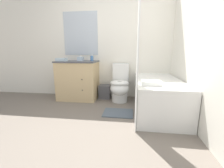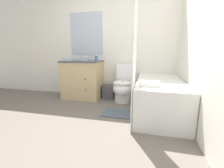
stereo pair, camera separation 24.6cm
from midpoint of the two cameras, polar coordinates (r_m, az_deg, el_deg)
The scene contains 14 objects.
ground_plane at distance 1.92m, azimuth -3.72°, elevation -19.86°, with size 14.00×14.00×0.00m, color #6B6056.
wall_back at distance 3.42m, azimuth 5.27°, elevation 15.94°, with size 8.00×0.06×2.50m.
wall_right at distance 2.57m, azimuth 31.30°, elevation 15.66°, with size 0.05×2.80×2.50m.
vanity_cabinet at distance 3.38m, azimuth -9.00°, elevation 1.85°, with size 0.84×0.60×0.83m.
sink_faucet at distance 3.50m, azimuth -8.06°, elevation 9.51°, with size 0.14×0.12×0.12m.
toilet at distance 3.10m, azimuth 6.46°, elevation -0.74°, with size 0.38×0.64×0.78m.
bathtub at distance 2.69m, azimuth 20.04°, elevation -4.48°, with size 0.74×1.56×0.56m.
shower_curtain at distance 1.96m, azimuth 12.14°, elevation 10.77°, with size 0.02×0.39×1.95m.
wastebasket at distance 3.36m, azimuth 0.80°, elevation -2.92°, with size 0.25×0.21×0.30m.
tissue_box at distance 3.38m, azimuth -8.04°, elevation 9.56°, with size 0.12×0.12×0.11m.
soap_dispenser at distance 3.30m, azimuth -3.90°, elevation 9.88°, with size 0.07×0.07×0.14m.
hand_towel_folded at distance 3.30m, azimuth -14.79°, elevation 9.06°, with size 0.20×0.15×0.06m.
bath_towel_folded at distance 2.13m, azimuth 17.24°, elevation 0.01°, with size 0.27×0.18×0.06m.
bath_mat at distance 2.57m, azimuth 5.07°, elevation -11.04°, with size 0.50×0.39×0.02m.
Camera 2 is at (0.61, -1.53, 1.01)m, focal length 24.00 mm.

